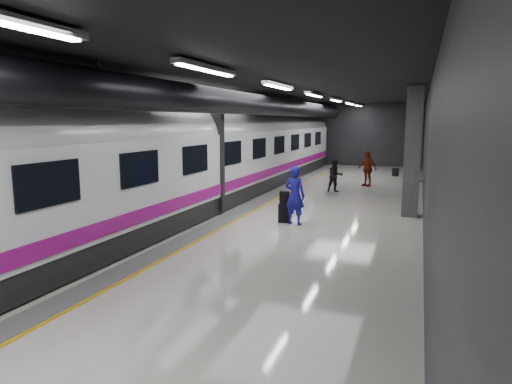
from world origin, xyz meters
The scene contains 9 objects.
ground centered at (0.00, 0.00, 0.00)m, with size 40.00×40.00×0.00m, color silver.
platform_hall centered at (-0.29, 0.96, 3.54)m, with size 10.02×40.02×4.51m.
train centered at (-3.25, 0.00, 2.07)m, with size 3.05×38.00×4.05m.
traveler_main centered at (1.06, -0.65, 0.95)m, with size 0.69×0.45×1.90m, color #171FB0.
suitcase_main centered at (0.68, -0.49, 0.31)m, with size 0.38×0.24×0.63m, color black.
shoulder_bag centered at (0.67, -0.50, 0.83)m, with size 0.31×0.16×0.41m, color black.
traveler_far_a centered at (1.09, 6.54, 0.77)m, with size 0.75×0.58×1.54m, color black.
traveler_far_b centered at (2.28, 9.15, 0.91)m, with size 1.06×0.44×1.81m, color maroon.
suitcase_far centered at (3.44, 14.00, 0.25)m, with size 0.33×0.22×0.49m, color black.
Camera 1 is at (4.79, -14.69, 3.33)m, focal length 32.00 mm.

